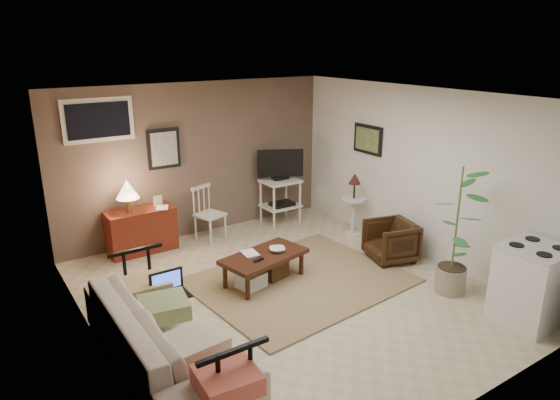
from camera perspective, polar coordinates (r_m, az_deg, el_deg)
floor at (r=6.30m, az=0.94°, el=-10.52°), size 5.00×5.00×0.00m
art_back at (r=7.66m, az=-13.14°, el=5.74°), size 0.50×0.03×0.60m
art_right at (r=7.91m, az=10.02°, el=6.84°), size 0.03×0.60×0.45m
window at (r=7.31m, az=-20.07°, el=8.57°), size 0.96×0.03×0.60m
rug at (r=6.56m, az=2.29°, el=-9.18°), size 2.74×2.27×0.02m
coffee_table at (r=6.44m, az=-1.86°, el=-7.57°), size 1.19×0.78×0.42m
sofa at (r=4.94m, az=-13.17°, el=-13.62°), size 0.68×2.32×0.91m
sofa_pillows at (r=4.69m, az=-11.39°, el=-13.87°), size 0.45×2.21×0.16m
sofa_end_rails at (r=5.01m, az=-11.65°, el=-13.87°), size 0.62×2.32×0.78m
laptop at (r=5.27m, az=-12.58°, el=-9.80°), size 0.36×0.26×0.24m
red_console at (r=7.58m, az=-15.70°, el=-2.95°), size 0.97×0.43×1.12m
spindle_chair at (r=7.84m, az=-8.10°, el=-1.68°), size 0.49×0.49×0.85m
tv_stand at (r=8.36m, az=0.07°, el=1.74°), size 0.71×0.49×1.28m
side_table at (r=7.92m, az=8.44°, el=0.32°), size 0.38×0.38×1.03m
armchair at (r=7.22m, az=12.55°, el=-4.40°), size 0.71×0.74×0.63m
potted_plant at (r=6.33m, az=19.52°, el=-2.86°), size 0.41×0.41×1.63m
stove at (r=6.18m, az=26.83°, el=-8.57°), size 0.69×0.64×0.90m
bowl at (r=6.42m, az=-0.32°, el=-5.05°), size 0.21×0.13×0.20m
book_table at (r=6.31m, az=-4.26°, el=-5.29°), size 0.18×0.04×0.25m
book_console at (r=7.44m, az=-14.03°, el=-0.17°), size 0.17×0.08×0.23m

